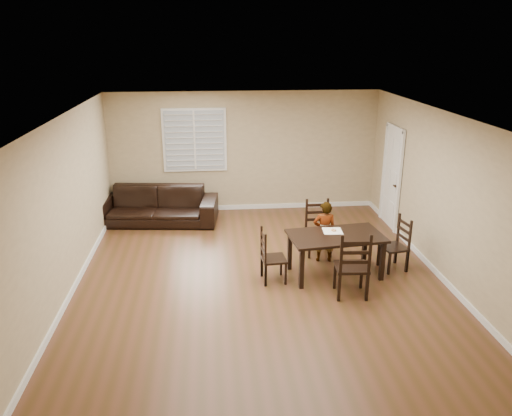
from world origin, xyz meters
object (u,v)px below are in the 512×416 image
(dining_table, at_px, (336,240))
(chair_right, at_px, (400,245))
(chair_far, at_px, (353,269))
(chair_left, at_px, (267,258))
(sofa, at_px, (156,206))
(chair_near, at_px, (317,228))
(donut, at_px, (334,230))
(child, at_px, (324,232))

(dining_table, relative_size, chair_right, 1.74)
(dining_table, distance_m, chair_right, 1.19)
(chair_far, distance_m, chair_left, 1.42)
(chair_far, height_order, sofa, chair_far)
(chair_near, xyz_separation_m, chair_right, (1.26, -0.84, -0.03))
(chair_near, relative_size, chair_right, 1.07)
(chair_far, bearing_deg, chair_left, -25.39)
(chair_near, relative_size, donut, 11.08)
(chair_left, distance_m, chair_right, 2.34)
(sofa, bearing_deg, child, -29.19)
(chair_near, bearing_deg, chair_left, -133.73)
(donut, bearing_deg, chair_far, -85.88)
(chair_right, height_order, donut, chair_right)
(chair_near, height_order, chair_left, chair_near)
(child, relative_size, donut, 12.27)
(chair_near, xyz_separation_m, chair_left, (-1.06, -1.11, -0.05))
(chair_far, relative_size, chair_right, 1.16)
(chair_near, height_order, chair_far, chair_far)
(dining_table, distance_m, chair_far, 0.84)
(chair_left, xyz_separation_m, chair_right, (2.32, 0.27, 0.01))
(dining_table, height_order, chair_left, chair_left)
(dining_table, relative_size, chair_left, 1.80)
(chair_far, relative_size, sofa, 0.42)
(chair_right, bearing_deg, chair_far, -58.84)
(dining_table, bearing_deg, chair_left, 179.77)
(chair_far, bearing_deg, chair_right, -134.14)
(dining_table, bearing_deg, child, 90.00)
(chair_far, height_order, chair_right, chair_far)
(chair_left, relative_size, donut, 9.96)
(chair_right, xyz_separation_m, sofa, (-4.39, 2.66, -0.05))
(chair_near, height_order, child, child)
(child, bearing_deg, donut, 102.74)
(chair_left, distance_m, donut, 1.24)
(dining_table, height_order, child, child)
(chair_near, relative_size, chair_far, 0.93)
(chair_left, bearing_deg, dining_table, -87.80)
(chair_right, relative_size, child, 0.84)
(chair_left, height_order, chair_right, chair_right)
(child, bearing_deg, chair_near, -81.98)
(child, xyz_separation_m, donut, (0.06, -0.38, 0.19))
(chair_left, relative_size, chair_right, 0.97)
(chair_far, bearing_deg, sofa, -43.61)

